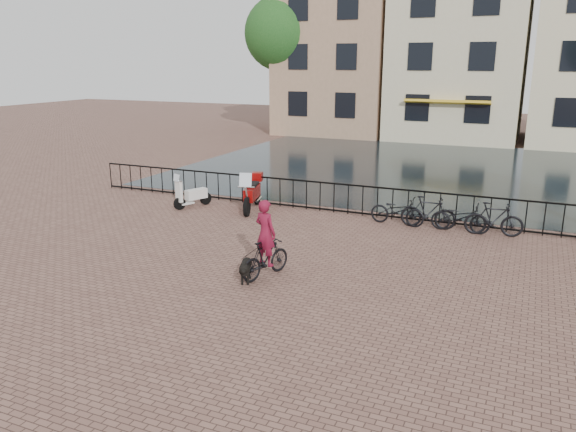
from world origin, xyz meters
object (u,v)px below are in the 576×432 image
at_px(cyclist, 266,243).
at_px(scooter, 192,189).
at_px(motorcycle, 252,189).
at_px(dog, 246,270).

xyz_separation_m(cyclist, scooter, (-5.24, 4.93, -0.20)).
bearing_deg(motorcycle, dog, -78.68).
height_order(dog, motorcycle, motorcycle).
bearing_deg(dog, motorcycle, 93.82).
height_order(cyclist, dog, cyclist).
bearing_deg(cyclist, scooter, -25.72).
bearing_deg(scooter, dog, -23.91).
distance_m(dog, motorcycle, 6.50).
distance_m(cyclist, scooter, 7.19).
bearing_deg(scooter, cyclist, -19.71).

